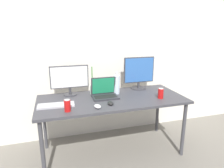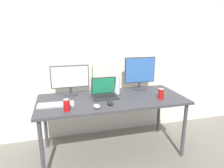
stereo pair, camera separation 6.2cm
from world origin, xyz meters
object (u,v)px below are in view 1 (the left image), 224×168
Objects in this scene: monitor_center at (139,72)px; mouse_by_laptop at (111,103)px; keyboard_main at (56,105)px; water_bottle at (117,84)px; soda_can_by_laptop at (67,106)px; bamboo_vase at (92,89)px; laptop_silver at (105,93)px; soda_can_near_keyboard at (161,93)px; work_desk at (112,103)px; monitor_left at (70,79)px; mouse_by_keyboard at (98,106)px.

monitor_center reaches higher than mouse_by_laptop.
keyboard_main is 1.37× the size of water_bottle.
soda_can_by_laptop is (-0.66, -0.41, -0.07)m from water_bottle.
bamboo_vase is (0.36, 0.49, 0.01)m from soda_can_by_laptop.
bamboo_vase is at bearing 127.77° from laptop_silver.
soda_can_near_keyboard reaches higher than mouse_by_laptop.
laptop_silver reaches higher than soda_can_near_keyboard.
laptop_silver is 2.47× the size of soda_can_by_laptop.
soda_can_near_keyboard is 1.00× the size of soda_can_by_laptop.
work_desk is 0.16m from laptop_silver.
water_bottle is at bearing 55.49° from work_desk.
monitor_center is at bearing 0.80° from monitor_left.
keyboard_main is 0.60m from mouse_by_laptop.
mouse_by_keyboard is 0.81× the size of soda_can_near_keyboard.
mouse_by_laptop is at bearing -74.20° from bamboo_vase.
mouse_by_keyboard is at bearing -65.70° from monitor_left.
mouse_by_laptop is (-0.07, -0.20, 0.08)m from work_desk.
soda_can_near_keyboard reaches higher than mouse_by_keyboard.
bamboo_vase is (-0.76, 0.40, 0.01)m from soda_can_near_keyboard.
monitor_left is 4.68× the size of mouse_by_keyboard.
monitor_center reaches higher than bamboo_vase.
water_bottle is (-0.37, -0.13, -0.10)m from monitor_center.
mouse_by_laptop is 0.85× the size of soda_can_by_laptop.
monitor_left is at bearing 81.91° from soda_can_by_laptop.
monitor_left reaches higher than keyboard_main.
laptop_silver is 0.28m from mouse_by_laptop.
bamboo_vase reaches higher than work_desk.
monitor_left is 0.47m from laptop_silver.
soda_can_by_laptop is at bearing -166.07° from mouse_by_laptop.
keyboard_main is at bearing 146.95° from mouse_by_keyboard.
bamboo_vase is at bearing 74.54° from mouse_by_keyboard.
mouse_by_laptop is at bearing -177.65° from soda_can_near_keyboard.
mouse_by_laptop is at bearing -89.96° from laptop_silver.
laptop_silver is 1.08× the size of water_bottle.
monitor_center reaches higher than keyboard_main.
laptop_silver is 0.21m from water_bottle.
laptop_silver reaches higher than keyboard_main.
keyboard_main is 0.81m from water_bottle.
soda_can_near_keyboard is (0.46, -0.33, -0.07)m from water_bottle.
laptop_silver reaches higher than soda_can_by_laptop.
mouse_by_keyboard is 0.55m from water_bottle.
mouse_by_laptop is 0.48m from soda_can_by_laptop.
monitor_center reaches higher than soda_can_near_keyboard.
mouse_by_laptop is at bearing 8.25° from mouse_by_keyboard.
laptop_silver is (-0.08, 0.07, 0.12)m from work_desk.
water_bottle reaches higher than work_desk.
laptop_silver reaches higher than work_desk.
soda_can_by_laptop is (-0.08, -0.53, -0.15)m from monitor_left.
mouse_by_keyboard is at bearing 0.46° from soda_can_by_laptop.
bamboo_vase is at bearing -9.20° from monitor_left.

